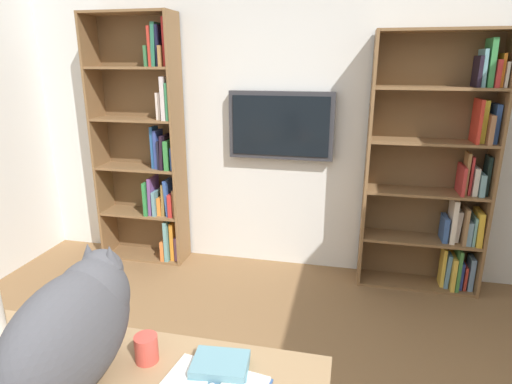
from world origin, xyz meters
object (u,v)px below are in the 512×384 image
coffee_mug (146,348)px  desk_book_stack (220,366)px  bookshelf_left (441,173)px  cat (77,324)px  bookshelf_right (149,149)px  wall_mounted_tv (281,126)px

coffee_mug → desk_book_stack: (-0.26, -0.00, -0.03)m
desk_book_stack → bookshelf_left: bearing=-115.5°
cat → desk_book_stack: bearing=-163.2°
bookshelf_right → coffee_mug: bearing=115.7°
bookshelf_right → desk_book_stack: size_ratio=10.32×
bookshelf_right → wall_mounted_tv: 1.18m
cat → desk_book_stack: size_ratio=3.38×
bookshelf_left → bookshelf_right: 2.41m
bookshelf_right → coffee_mug: size_ratio=22.34×
wall_mounted_tv → cat: size_ratio=1.23×
bookshelf_right → wall_mounted_tv: size_ratio=2.47×
wall_mounted_tv → cat: bearing=84.7°
bookshelf_left → cat: 2.80m
bookshelf_left → desk_book_stack: size_ratio=9.51×
coffee_mug → wall_mounted_tv: bearing=-91.7°
wall_mounted_tv → desk_book_stack: 2.38m
bookshelf_left → bookshelf_right: (2.41, 0.00, 0.08)m
bookshelf_right → cat: size_ratio=3.05×
cat → coffee_mug: cat is taller
wall_mounted_tv → bookshelf_right: bearing=4.2°
bookshelf_left → coffee_mug: size_ratio=20.60×
bookshelf_right → coffee_mug: (-1.08, 2.24, -0.21)m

